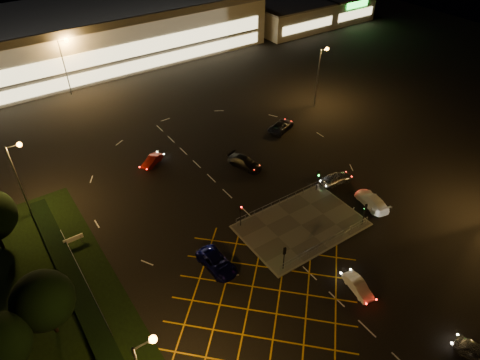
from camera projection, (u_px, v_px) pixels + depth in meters
ground at (278, 223)px, 51.23m from camera, size 180.00×180.00×0.00m
pedestrian_island at (301, 225)px, 50.78m from camera, size 14.00×9.00×0.12m
grass_verge at (20, 297)px, 42.65m from camera, size 18.00×30.00×0.08m
hedge at (69, 272)px, 44.60m from camera, size 2.00×26.00×1.00m
supermarket at (94, 34)px, 88.53m from camera, size 72.00×26.50×10.50m
retail_unit_a at (289, 16)px, 105.10m from camera, size 18.80×14.80×6.35m
retail_unit_b at (336, 5)px, 112.23m from camera, size 14.80×14.80×6.35m
streetlight_nw at (19, 171)px, 48.49m from camera, size 1.78×0.56×10.03m
streetlight_ne at (320, 69)px, 71.21m from camera, size 1.78×0.56×10.03m
streetlight_far_left at (65, 59)px, 74.37m from camera, size 1.78×0.56×10.03m
streetlight_far_right at (247, 17)px, 93.52m from camera, size 1.78×0.56×10.03m
signal_sw at (284, 254)px, 44.08m from camera, size 0.28×0.30×3.15m
signal_se at (365, 210)px, 49.44m from camera, size 0.28×0.30×3.15m
signal_nw at (241, 211)px, 49.31m from camera, size 0.28×0.30×3.15m
signal_ne at (318, 176)px, 54.66m from camera, size 0.28×0.30×3.15m
tree_e at (43, 300)px, 36.80m from camera, size 5.40×5.40×7.35m
car_near_silver at (479, 354)px, 37.10m from camera, size 2.35×4.34×1.40m
car_queue_white at (358, 286)px, 42.99m from camera, size 1.95×3.94×1.24m
car_left_blue at (217, 263)px, 45.31m from camera, size 2.74×5.36×1.45m
car_far_dkgrey at (245, 162)px, 59.87m from camera, size 3.59×5.52×1.49m
car_right_silver at (336, 178)px, 56.94m from camera, size 4.66×2.32×1.52m
car_circ_red at (152, 161)px, 60.42m from camera, size 3.87×2.97×1.22m
car_east_grey at (281, 126)px, 67.89m from camera, size 5.54×3.91×1.40m
car_approach_white at (372, 201)px, 53.32m from camera, size 3.10×5.50×1.51m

